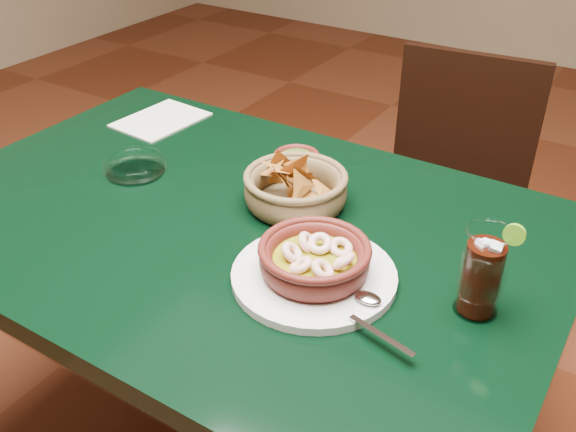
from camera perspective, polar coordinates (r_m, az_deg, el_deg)
The scene contains 8 objects.
dining_table at distance 1.25m, azimuth -4.97°, elevation -3.91°, with size 1.20×0.80×0.75m.
dining_chair at distance 1.80m, azimuth 13.80°, elevation 0.99°, with size 0.43×0.43×0.86m.
shrimp_plate at distance 1.01m, azimuth 2.39°, elevation -4.23°, with size 0.34×0.26×0.07m.
chip_basket at distance 1.20m, azimuth 0.67°, elevation 2.48°, with size 0.23×0.23×0.14m.
guacamole_ramekin at distance 1.34m, azimuth 0.75°, elevation 4.94°, with size 0.12×0.12×0.04m.
cola_drink at distance 0.97m, azimuth 16.89°, elevation -4.82°, with size 0.14×0.14×0.16m.
glass_ashtray at distance 1.36m, azimuth -13.46°, elevation 4.34°, with size 0.14×0.14×0.03m.
paper_menu at distance 1.60m, azimuth -11.24°, elevation 8.39°, with size 0.17×0.22×0.00m.
Camera 1 is at (0.62, -0.79, 1.39)m, focal length 40.00 mm.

